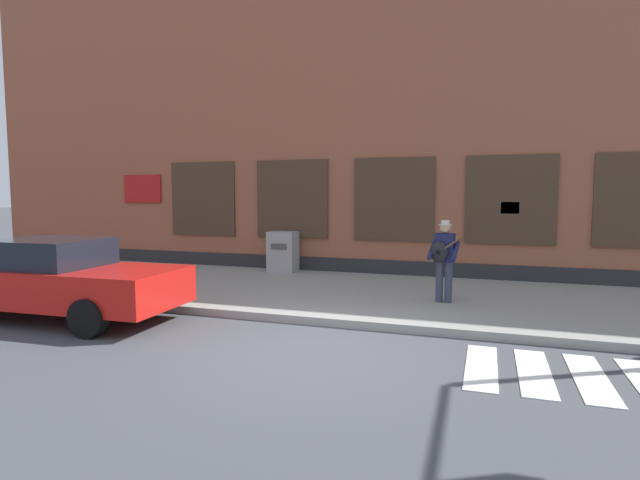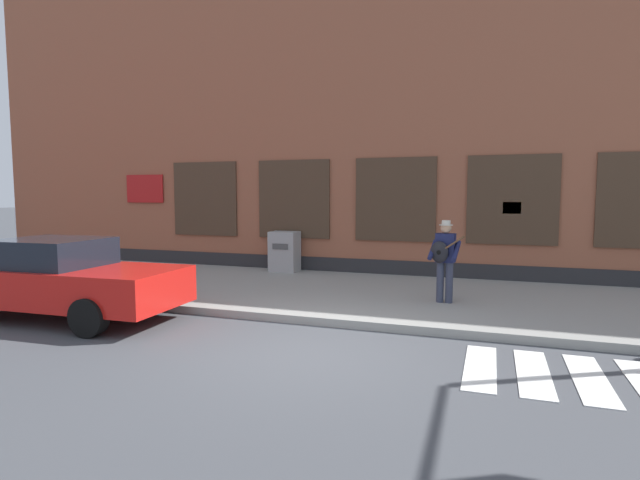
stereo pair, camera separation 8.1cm
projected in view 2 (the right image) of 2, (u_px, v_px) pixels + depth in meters
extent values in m
plane|color=#424449|center=(310.00, 353.00, 7.47)|extent=(160.00, 160.00, 0.00)
cube|color=gray|center=(373.00, 295.00, 11.34)|extent=(28.00, 5.29, 0.15)
cube|color=#99563D|center=(408.00, 121.00, 15.30)|extent=(28.00, 4.00, 9.22)
cube|color=#28282B|center=(394.00, 270.00, 13.79)|extent=(28.00, 0.04, 0.55)
cube|color=#473323|center=(205.00, 199.00, 15.55)|extent=(2.21, 0.06, 2.28)
cube|color=black|center=(205.00, 199.00, 15.54)|extent=(2.09, 0.03, 2.16)
cube|color=#473323|center=(294.00, 199.00, 14.58)|extent=(2.21, 0.06, 2.28)
cube|color=black|center=(294.00, 199.00, 14.57)|extent=(2.09, 0.03, 2.16)
cube|color=#473323|center=(395.00, 200.00, 13.61)|extent=(2.21, 0.06, 2.28)
cube|color=black|center=(395.00, 200.00, 13.60)|extent=(2.09, 0.03, 2.16)
cube|color=#473323|center=(512.00, 200.00, 12.63)|extent=(2.21, 0.06, 2.28)
cube|color=black|center=(512.00, 200.00, 12.62)|extent=(2.09, 0.03, 2.16)
cube|color=red|center=(145.00, 189.00, 16.25)|extent=(1.40, 0.04, 0.90)
cube|color=yellow|center=(512.00, 208.00, 12.63)|extent=(0.44, 0.02, 0.30)
cube|color=silver|center=(480.00, 367.00, 6.85)|extent=(0.42, 1.90, 0.01)
cube|color=silver|center=(533.00, 373.00, 6.63)|extent=(0.42, 1.90, 0.01)
cube|color=silver|center=(590.00, 379.00, 6.41)|extent=(0.42, 1.90, 0.01)
cube|color=red|center=(64.00, 284.00, 9.46)|extent=(4.67, 2.02, 0.68)
cube|color=black|center=(52.00, 252.00, 9.48)|extent=(1.90, 1.65, 0.52)
cube|color=silver|center=(185.00, 282.00, 9.35)|extent=(0.07, 0.24, 0.12)
cube|color=silver|center=(147.00, 293.00, 8.26)|extent=(0.07, 0.24, 0.12)
cylinder|color=black|center=(153.00, 297.00, 9.94)|extent=(0.67, 0.27, 0.66)
cylinder|color=black|center=(89.00, 317.00, 8.28)|extent=(0.67, 0.27, 0.66)
cylinder|color=black|center=(46.00, 289.00, 10.71)|extent=(0.67, 0.27, 0.66)
cylinder|color=#33384C|center=(449.00, 283.00, 10.18)|extent=(0.15, 0.15, 0.83)
cylinder|color=#33384C|center=(440.00, 282.00, 10.24)|extent=(0.15, 0.15, 0.83)
cube|color=#191E47|center=(446.00, 248.00, 10.16)|extent=(0.41, 0.27, 0.59)
sphere|color=tan|center=(446.00, 228.00, 10.12)|extent=(0.22, 0.22, 0.22)
cylinder|color=beige|center=(446.00, 225.00, 10.11)|extent=(0.27, 0.28, 0.02)
cylinder|color=beige|center=(446.00, 222.00, 10.11)|extent=(0.18, 0.18, 0.09)
cylinder|color=#191E47|center=(456.00, 251.00, 9.96)|extent=(0.16, 0.52, 0.39)
cylinder|color=#191E47|center=(433.00, 250.00, 10.18)|extent=(0.16, 0.52, 0.39)
ellipsoid|color=black|center=(439.00, 252.00, 10.04)|extent=(0.37, 0.17, 0.44)
cylinder|color=black|center=(439.00, 252.00, 9.99)|extent=(0.09, 0.02, 0.09)
cylinder|color=brown|center=(452.00, 244.00, 9.89)|extent=(0.47, 0.10, 0.34)
cube|color=#9E9E9E|center=(285.00, 251.00, 14.36)|extent=(0.79, 0.60, 1.15)
cube|color=#4C4C4C|center=(280.00, 247.00, 14.05)|extent=(0.48, 0.02, 0.16)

